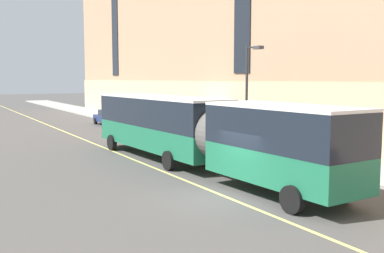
{
  "coord_description": "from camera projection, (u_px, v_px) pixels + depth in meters",
  "views": [
    {
      "loc": [
        -9.45,
        -14.28,
        4.63
      ],
      "look_at": [
        3.77,
        8.77,
        1.8
      ],
      "focal_mm": 42.0,
      "sensor_mm": 36.0,
      "label": 1
    }
  ],
  "objects": [
    {
      "name": "parked_car_navy_2",
      "position": [
        133.0,
        123.0,
        39.59
      ],
      "size": [
        1.97,
        4.45,
        1.56
      ],
      "color": "navy",
      "rests_on": "ground"
    },
    {
      "name": "city_bus",
      "position": [
        194.0,
        128.0,
        22.93
      ],
      "size": [
        3.54,
        19.86,
        3.63
      ],
      "color": "#1E704C",
      "rests_on": "ground"
    },
    {
      "name": "parked_car_navy_5",
      "position": [
        108.0,
        117.0,
        45.05
      ],
      "size": [
        2.03,
        4.53,
        1.56
      ],
      "color": "navy",
      "rests_on": "ground"
    },
    {
      "name": "ground_plane",
      "position": [
        220.0,
        198.0,
        17.49
      ],
      "size": [
        260.0,
        260.0,
        0.0
      ],
      "primitive_type": "plane",
      "color": "#4C4947"
    },
    {
      "name": "lane_centerline",
      "position": [
        189.0,
        182.0,
        20.22
      ],
      "size": [
        0.16,
        140.0,
        0.01
      ],
      "primitive_type": "cube",
      "color": "#E0D66B",
      "rests_on": "ground"
    },
    {
      "name": "sidewalk",
      "position": [
        326.0,
        163.0,
        24.47
      ],
      "size": [
        4.32,
        160.0,
        0.15
      ],
      "primitive_type": "cube",
      "color": "#ADA89E",
      "rests_on": "ground"
    },
    {
      "name": "street_lamp",
      "position": [
        249.0,
        87.0,
        27.53
      ],
      "size": [
        0.36,
        1.48,
        6.47
      ],
      "color": "#2D2D30",
      "rests_on": "sidewalk"
    },
    {
      "name": "parked_car_navy_3",
      "position": [
        294.0,
        158.0,
        21.8
      ],
      "size": [
        1.96,
        4.3,
        1.56
      ],
      "color": "navy",
      "rests_on": "ground"
    },
    {
      "name": "fire_hydrant",
      "position": [
        170.0,
        129.0,
        36.99
      ],
      "size": [
        0.42,
        0.24,
        0.72
      ],
      "color": "red",
      "rests_on": "sidewalk"
    },
    {
      "name": "parked_car_black_0",
      "position": [
        174.0,
        132.0,
        32.56
      ],
      "size": [
        2.03,
        4.5,
        1.56
      ],
      "color": "black",
      "rests_on": "ground"
    }
  ]
}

